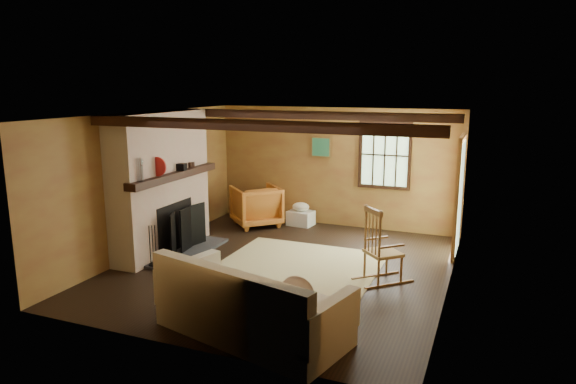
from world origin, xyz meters
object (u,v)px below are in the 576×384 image
at_px(rocking_chair, 381,250).
at_px(sofa, 249,310).
at_px(laundry_basket, 301,218).
at_px(fireplace, 162,189).
at_px(armchair, 256,206).

bearing_deg(rocking_chair, sofa, 111.30).
bearing_deg(rocking_chair, laundry_basket, -2.45).
bearing_deg(sofa, laundry_basket, 118.15).
height_order(fireplace, rocking_chair, fireplace).
distance_m(sofa, laundry_basket, 4.83).
bearing_deg(rocking_chair, fireplace, 45.93).
distance_m(sofa, armchair, 4.77).
height_order(fireplace, armchair, fireplace).
bearing_deg(armchair, laundry_basket, 157.64).
distance_m(fireplace, laundry_basket, 3.07).
relative_size(laundry_basket, armchair, 0.55).
xyz_separation_m(laundry_basket, armchair, (-0.84, -0.36, 0.26)).
distance_m(rocking_chair, sofa, 2.47).
bearing_deg(sofa, armchair, 129.06).
xyz_separation_m(fireplace, rocking_chair, (3.77, 0.00, -0.63)).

